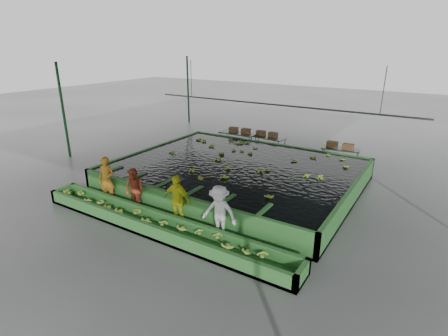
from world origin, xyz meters
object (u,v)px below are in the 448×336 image
Objects in this scene: box_stack_left at (240,133)px; worker_c at (177,200)px; sorting_trough at (157,225)px; box_stack_mid at (267,136)px; packing_table_left at (238,141)px; worker_b at (135,190)px; flotation_tank at (236,173)px; packing_table_right at (340,156)px; worker_a at (107,180)px; packing_table_mid at (268,145)px; box_stack_right at (340,148)px; worker_d at (219,212)px.

worker_c is at bearing -73.18° from box_stack_left.
box_stack_mid is (-0.96, 10.18, 0.66)m from sorting_trough.
packing_table_left is 1.75m from box_stack_mid.
flotation_tank is at bearing 62.18° from worker_b.
packing_table_right is 1.49× the size of box_stack_mid.
packing_table_left reaches higher than flotation_tank.
packing_table_mid is at bearing 57.21° from worker_a.
worker_b is at bearing 155.88° from sorting_trough.
box_stack_right is (6.41, 9.35, -0.06)m from worker_a.
worker_c is at bearing -72.60° from packing_table_left.
box_stack_left is (-4.43, 9.01, 0.10)m from worker_d.
packing_table_right is 4.18m from box_stack_mid.
box_stack_mid is (2.31, 9.38, 0.01)m from worker_a.
worker_a is 11.38m from packing_table_right.
worker_c is at bearing -107.74° from packing_table_right.
packing_table_mid is at bearing 93.37° from worker_c.
flotation_tank is at bearing 90.00° from sorting_trough.
packing_table_right is at bearing 74.81° from worker_d.
packing_table_right is (3.19, 10.15, 0.17)m from sorting_trough.
packing_table_right is at bearing 4.06° from packing_table_left.
worker_d reaches higher than box_stack_right.
packing_table_left is at bearing 119.27° from flotation_tank.
box_stack_mid is at bearing 95.38° from sorting_trough.
worker_c is 0.96× the size of packing_table_right.
worker_b is 0.81× the size of packing_table_mid.
packing_table_right is 1.41× the size of box_stack_right.
sorting_trough is 10.64m from box_stack_right.
worker_b is 10.60m from packing_table_right.
sorting_trough is at bearing -107.46° from packing_table_right.
packing_table_left is at bearing -164.93° from box_stack_mid.
flotation_tank is at bearing -60.73° from packing_table_left.
packing_table_mid is 1.52× the size of box_stack_right.
box_stack_left reaches higher than packing_table_mid.
box_stack_left is (-2.73, 9.01, 0.10)m from worker_c.
worker_a is 0.83× the size of packing_table_left.
worker_a reaches higher than packing_table_left.
worker_c is at bearing 75.85° from sorting_trough.
packing_table_mid is 1.08× the size of packing_table_right.
worker_a is 9.63m from packing_table_mid.
packing_table_right is (1.29, 9.35, -0.46)m from worker_d.
worker_c is 1.35× the size of box_stack_right.
packing_table_right is 5.75m from box_stack_left.
worker_d reaches higher than worker_b.
box_stack_mid reaches higher than packing_table_mid.
worker_a is 9.66m from box_stack_mid.
box_stack_left is (0.75, 9.01, 0.09)m from worker_a.
worker_c reaches higher than box_stack_left.
box_stack_mid is at bearing 79.70° from worker_b.
worker_c is at bearing -83.61° from packing_table_mid.
box_stack_right is (-0.05, 0.00, 0.42)m from packing_table_right.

